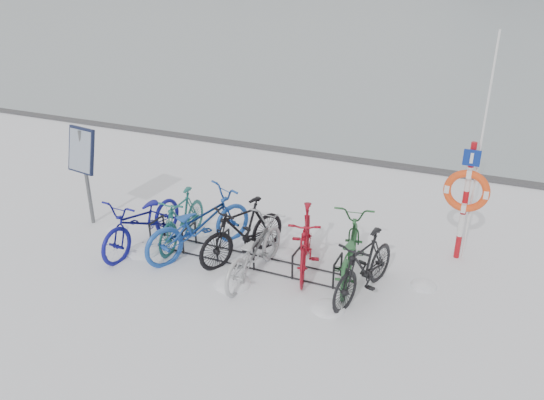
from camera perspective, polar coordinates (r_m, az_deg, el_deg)
name	(u,v)px	position (r m, az deg, el deg)	size (l,w,h in m)	color
ground	(241,260)	(9.64, -3.33, -6.43)	(900.00, 900.00, 0.00)	white
quay_edge	(339,158)	(14.63, 7.23, 4.53)	(400.00, 0.25, 0.10)	#3F3F42
bike_rack	(241,251)	(9.55, -3.36, -5.49)	(4.00, 0.48, 0.46)	black
info_board	(82,156)	(11.01, -19.73, 4.47)	(0.71, 0.36, 2.02)	#595B5E
lifebuoy_station	(467,191)	(9.65, 20.22, 0.92)	(0.76, 0.22, 3.97)	#AA0D16
bike_0	(143,219)	(10.11, -13.75, -2.03)	(0.74, 2.11, 1.11)	navy
bike_1	(182,217)	(10.12, -9.68, -1.82)	(0.49, 1.74, 1.05)	#1F635E
bike_2	(199,222)	(9.72, -7.89, -2.37)	(0.79, 2.27, 1.19)	#1C4AA4
bike_3	(243,229)	(9.45, -3.19, -3.17)	(0.53, 1.89, 1.13)	black
bike_4	(254,248)	(8.95, -1.98, -5.20)	(0.67, 1.94, 1.02)	#A3A6AB
bike_5	(306,239)	(9.14, 3.63, -4.20)	(0.53, 1.88, 1.13)	maroon
bike_6	(349,248)	(9.01, 8.32, -5.11)	(0.70, 2.01, 1.05)	#285E31
bike_7	(364,264)	(8.54, 9.90, -6.85)	(0.51, 1.82, 1.09)	black
snow_drifts	(229,265)	(9.48, -4.69, -7.03)	(6.40, 2.04, 0.22)	white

